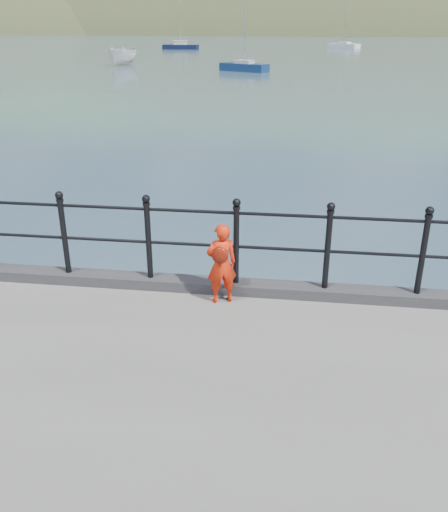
# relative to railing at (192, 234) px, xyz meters

# --- Properties ---
(ground) EXTENTS (600.00, 600.00, 0.00)m
(ground) POSITION_rel_railing_xyz_m (-0.00, 0.15, -1.82)
(ground) COLOR #2D4251
(ground) RESTS_ON ground
(kerb) EXTENTS (60.00, 0.30, 0.15)m
(kerb) POSITION_rel_railing_xyz_m (-0.00, -0.00, -0.75)
(kerb) COLOR #28282B
(kerb) RESTS_ON quay
(railing) EXTENTS (18.11, 0.11, 1.20)m
(railing) POSITION_rel_railing_xyz_m (0.00, 0.00, 0.00)
(railing) COLOR black
(railing) RESTS_ON kerb
(far_shore) EXTENTS (830.00, 200.00, 156.00)m
(far_shore) POSITION_rel_railing_xyz_m (38.34, 239.56, -24.39)
(far_shore) COLOR #333A21
(far_shore) RESTS_ON ground
(child) EXTENTS (0.47, 0.39, 1.09)m
(child) POSITION_rel_railing_xyz_m (0.44, -0.30, -0.27)
(child) COLOR red
(child) RESTS_ON quay
(launch_white) EXTENTS (2.77, 5.04, 1.84)m
(launch_white) POSITION_rel_railing_xyz_m (-16.78, 50.15, -0.90)
(launch_white) COLOR silver
(launch_white) RESTS_ON ground
(sailboat_left) EXTENTS (5.66, 2.15, 7.95)m
(sailboat_left) POSITION_rel_railing_xyz_m (-17.63, 82.66, -1.48)
(sailboat_left) COLOR black
(sailboat_left) RESTS_ON ground
(sailboat_port) EXTENTS (4.76, 3.43, 6.88)m
(sailboat_port) POSITION_rel_railing_xyz_m (-3.85, 45.48, -1.48)
(sailboat_port) COLOR navy
(sailboat_port) RESTS_ON ground
(sailboat_deep) EXTENTS (5.16, 4.78, 8.13)m
(sailboat_deep) POSITION_rel_railing_xyz_m (8.13, 90.69, -1.48)
(sailboat_deep) COLOR white
(sailboat_deep) RESTS_ON ground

